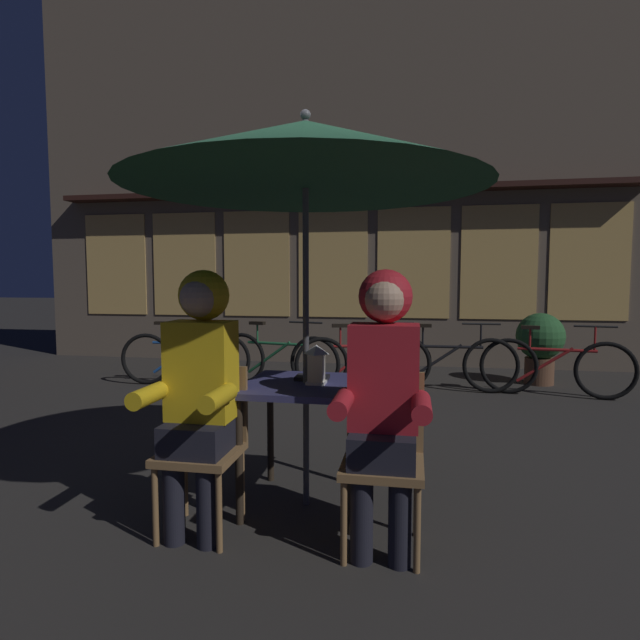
{
  "coord_description": "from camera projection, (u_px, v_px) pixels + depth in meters",
  "views": [
    {
      "loc": [
        0.62,
        -2.9,
        1.35
      ],
      "look_at": [
        0.0,
        0.46,
        1.08
      ],
      "focal_mm": 28.51,
      "sensor_mm": 36.0,
      "label": 1
    }
  ],
  "objects": [
    {
      "name": "ground_plane",
      "position": [
        306.0,
        504.0,
        3.06
      ],
      "size": [
        60.0,
        60.0,
        0.0
      ],
      "primitive_type": "plane",
      "color": "#2D2B28"
    },
    {
      "name": "cafe_table",
      "position": [
        306.0,
        400.0,
        3.01
      ],
      "size": [
        0.72,
        0.72,
        0.74
      ],
      "color": "navy",
      "rests_on": "ground_plane"
    },
    {
      "name": "patio_umbrella",
      "position": [
        305.0,
        155.0,
        2.89
      ],
      "size": [
        2.1,
        2.1,
        2.31
      ],
      "color": "#4C4C51",
      "rests_on": "ground_plane"
    },
    {
      "name": "lantern",
      "position": [
        316.0,
        363.0,
        2.95
      ],
      "size": [
        0.11,
        0.11,
        0.23
      ],
      "color": "white",
      "rests_on": "cafe_table"
    },
    {
      "name": "chair_left",
      "position": [
        205.0,
        439.0,
        2.74
      ],
      "size": [
        0.4,
        0.4,
        0.87
      ],
      "color": "olive",
      "rests_on": "ground_plane"
    },
    {
      "name": "chair_right",
      "position": [
        384.0,
        449.0,
        2.57
      ],
      "size": [
        0.4,
        0.4,
        0.87
      ],
      "color": "olive",
      "rests_on": "ground_plane"
    },
    {
      "name": "person_left_hooded",
      "position": [
        200.0,
        375.0,
        2.66
      ],
      "size": [
        0.45,
        0.56,
        1.4
      ],
      "color": "black",
      "rests_on": "ground_plane"
    },
    {
      "name": "person_right_hooded",
      "position": [
        384.0,
        382.0,
        2.49
      ],
      "size": [
        0.45,
        0.56,
        1.4
      ],
      "color": "black",
      "rests_on": "ground_plane"
    },
    {
      "name": "shopfront_building",
      "position": [
        336.0,
        172.0,
        8.22
      ],
      "size": [
        10.0,
        0.93,
        6.2
      ],
      "color": "#6B5B4C",
      "rests_on": "ground_plane"
    },
    {
      "name": "bicycle_nearest",
      "position": [
        185.0,
        358.0,
        6.49
      ],
      "size": [
        1.67,
        0.27,
        0.84
      ],
      "color": "black",
      "rests_on": "ground_plane"
    },
    {
      "name": "bicycle_second",
      "position": [
        277.0,
        359.0,
        6.38
      ],
      "size": [
        1.66,
        0.39,
        0.84
      ],
      "color": "black",
      "rests_on": "ground_plane"
    },
    {
      "name": "bicycle_third",
      "position": [
        363.0,
        362.0,
        6.15
      ],
      "size": [
        1.64,
        0.46,
        0.84
      ],
      "color": "black",
      "rests_on": "ground_plane"
    },
    {
      "name": "bicycle_fourth",
      "position": [
        446.0,
        363.0,
        6.09
      ],
      "size": [
        1.68,
        0.08,
        0.84
      ],
      "color": "black",
      "rests_on": "ground_plane"
    },
    {
      "name": "bicycle_fifth",
      "position": [
        556.0,
        367.0,
        5.82
      ],
      "size": [
        1.67,
        0.28,
        0.84
      ],
      "color": "black",
      "rests_on": "ground_plane"
    },
    {
      "name": "book",
      "position": [
        312.0,
        378.0,
        3.09
      ],
      "size": [
        0.2,
        0.14,
        0.02
      ],
      "primitive_type": "cube",
      "rotation": [
        0.0,
        0.0,
        0.02
      ],
      "color": "black",
      "rests_on": "cafe_table"
    },
    {
      "name": "potted_plant",
      "position": [
        540.0,
        342.0,
        6.52
      ],
      "size": [
        0.6,
        0.6,
        0.92
      ],
      "color": "brown",
      "rests_on": "ground_plane"
    }
  ]
}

